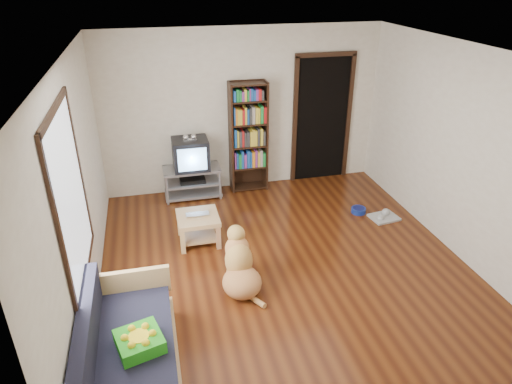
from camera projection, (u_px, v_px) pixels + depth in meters
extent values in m
plane|color=#56270E|center=(286.00, 268.00, 5.70)|extent=(5.00, 5.00, 0.00)
plane|color=white|center=(294.00, 54.00, 4.54)|extent=(5.00, 5.00, 0.00)
plane|color=silver|center=(243.00, 111.00, 7.30)|extent=(4.50, 0.00, 4.50)
plane|color=silver|center=(404.00, 326.00, 2.95)|extent=(4.50, 0.00, 4.50)
plane|color=silver|center=(79.00, 194.00, 4.65)|extent=(0.00, 5.00, 5.00)
plane|color=silver|center=(464.00, 155.00, 5.59)|extent=(0.00, 5.00, 5.00)
cube|color=green|center=(139.00, 341.00, 3.94)|extent=(0.46, 0.46, 0.12)
imported|color=silver|center=(198.00, 216.00, 6.04)|extent=(0.32, 0.21, 0.02)
cylinder|color=navy|center=(358.00, 210.00, 6.95)|extent=(0.22, 0.22, 0.08)
cube|color=#ADADAD|center=(384.00, 217.00, 6.81)|extent=(0.44, 0.37, 0.03)
cube|color=white|center=(71.00, 198.00, 4.13)|extent=(0.02, 1.30, 1.60)
cube|color=black|center=(53.00, 110.00, 3.77)|extent=(0.03, 1.42, 0.06)
cube|color=black|center=(86.00, 272.00, 4.50)|extent=(0.03, 1.42, 0.06)
cube|color=black|center=(61.00, 239.00, 3.52)|extent=(0.03, 0.06, 1.70)
cube|color=black|center=(79.00, 168.00, 4.74)|extent=(0.03, 0.06, 1.70)
cube|color=black|center=(322.00, 120.00, 7.68)|extent=(0.90, 0.02, 2.10)
cube|color=black|center=(295.00, 122.00, 7.57)|extent=(0.07, 0.05, 2.14)
cube|color=black|center=(348.00, 118.00, 7.77)|extent=(0.07, 0.05, 2.14)
cube|color=black|center=(326.00, 54.00, 7.18)|extent=(1.03, 0.05, 0.07)
cube|color=#99999E|center=(192.00, 169.00, 7.26)|extent=(0.90, 0.45, 0.04)
cube|color=#99999E|center=(193.00, 182.00, 7.36)|extent=(0.86, 0.42, 0.03)
cube|color=#99999E|center=(193.00, 193.00, 7.45)|extent=(0.90, 0.45, 0.04)
cylinder|color=#99999E|center=(167.00, 190.00, 7.10)|extent=(0.04, 0.04, 0.50)
cylinder|color=#99999E|center=(220.00, 185.00, 7.28)|extent=(0.04, 0.04, 0.50)
cylinder|color=#99999E|center=(165.00, 180.00, 7.45)|extent=(0.04, 0.04, 0.50)
cylinder|color=#99999E|center=(216.00, 175.00, 7.62)|extent=(0.04, 0.04, 0.50)
cube|color=black|center=(192.00, 179.00, 7.34)|extent=(0.40, 0.30, 0.07)
cube|color=black|center=(191.00, 154.00, 7.14)|extent=(0.55, 0.48, 0.48)
cube|color=black|center=(189.00, 149.00, 7.32)|extent=(0.40, 0.14, 0.36)
cube|color=#8CBFF2|center=(192.00, 160.00, 6.93)|extent=(0.44, 0.02, 0.36)
cube|color=silver|center=(190.00, 140.00, 6.99)|extent=(0.20, 0.07, 0.02)
sphere|color=silver|center=(186.00, 137.00, 6.95)|extent=(0.09, 0.09, 0.09)
sphere|color=silver|center=(194.00, 137.00, 6.98)|extent=(0.09, 0.09, 0.09)
cube|color=black|center=(231.00, 139.00, 7.29)|extent=(0.03, 0.30, 1.80)
cube|color=black|center=(265.00, 136.00, 7.41)|extent=(0.03, 0.30, 1.80)
cube|color=black|center=(246.00, 135.00, 7.47)|extent=(0.60, 0.02, 1.80)
cube|color=black|center=(249.00, 186.00, 7.74)|extent=(0.56, 0.28, 0.02)
cube|color=black|center=(249.00, 166.00, 7.57)|extent=(0.56, 0.28, 0.03)
cube|color=black|center=(248.00, 145.00, 7.41)|extent=(0.56, 0.28, 0.02)
cube|color=black|center=(248.00, 123.00, 7.24)|extent=(0.56, 0.28, 0.02)
cube|color=black|center=(248.00, 100.00, 7.08)|extent=(0.56, 0.28, 0.02)
cube|color=black|center=(248.00, 84.00, 6.96)|extent=(0.56, 0.28, 0.02)
cube|color=tan|center=(135.00, 377.00, 4.06)|extent=(0.80, 1.80, 0.22)
cube|color=#1E1E2D|center=(132.00, 359.00, 3.96)|extent=(0.74, 1.74, 0.18)
cube|color=#1E1E2D|center=(86.00, 343.00, 3.77)|extent=(0.12, 1.74, 0.40)
cube|color=tan|center=(130.00, 283.00, 4.63)|extent=(0.80, 0.06, 0.30)
cube|color=tan|center=(198.00, 218.00, 6.09)|extent=(0.55, 0.55, 0.06)
cube|color=tan|center=(199.00, 235.00, 6.21)|extent=(0.45, 0.45, 0.03)
cube|color=tan|center=(183.00, 242.00, 5.92)|extent=(0.06, 0.06, 0.34)
cube|color=tan|center=(218.00, 237.00, 6.02)|extent=(0.06, 0.06, 0.34)
cube|color=tan|center=(180.00, 224.00, 6.33)|extent=(0.06, 0.06, 0.34)
cube|color=tan|center=(213.00, 220.00, 6.43)|extent=(0.06, 0.06, 0.34)
ellipsoid|color=#BC8448|center=(242.00, 282.00, 5.22)|extent=(0.46, 0.50, 0.34)
ellipsoid|color=#BF8149|center=(239.00, 260.00, 5.29)|extent=(0.33, 0.36, 0.44)
ellipsoid|color=tan|center=(237.00, 248.00, 5.32)|extent=(0.29, 0.26, 0.32)
ellipsoid|color=tan|center=(236.00, 234.00, 5.29)|extent=(0.21, 0.23, 0.20)
ellipsoid|color=#B78A46|center=(234.00, 230.00, 5.40)|extent=(0.09, 0.17, 0.08)
sphere|color=black|center=(233.00, 227.00, 5.47)|extent=(0.04, 0.04, 0.04)
ellipsoid|color=tan|center=(230.00, 237.00, 5.25)|extent=(0.05, 0.07, 0.13)
ellipsoid|color=tan|center=(243.00, 235.00, 5.28)|extent=(0.05, 0.07, 0.13)
cylinder|color=#B67E46|center=(230.00, 262.00, 5.50)|extent=(0.07, 0.11, 0.36)
cylinder|color=tan|center=(242.00, 261.00, 5.53)|extent=(0.07, 0.11, 0.36)
sphere|color=tan|center=(230.00, 271.00, 5.61)|extent=(0.09, 0.09, 0.09)
sphere|color=#BF8749|center=(241.00, 270.00, 5.64)|extent=(0.09, 0.09, 0.09)
cylinder|color=tan|center=(255.00, 300.00, 5.12)|extent=(0.21, 0.31, 0.07)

